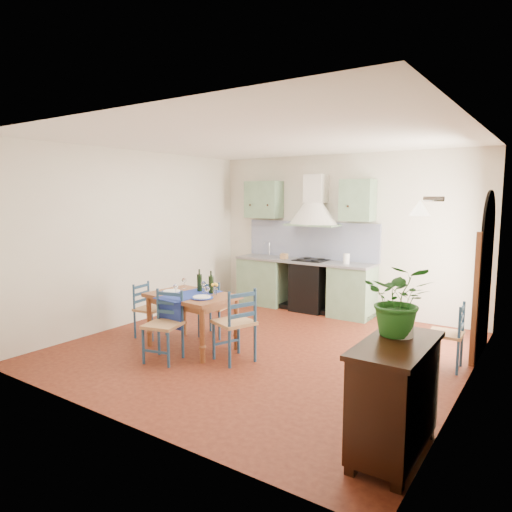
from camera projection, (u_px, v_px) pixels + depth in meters
The scene contains 13 objects.
floor at pixel (266, 348), 6.27m from camera, with size 5.00×5.00×0.00m, color #46170F.
back_wall at pixel (313, 253), 8.27m from camera, with size 5.00×0.96×2.80m.
right_wall at pixel (473, 264), 4.94m from camera, with size 0.26×5.00×2.80m.
left_wall at pixel (138, 237), 7.48m from camera, with size 0.04×5.00×2.80m, color silver.
ceiling at pixel (266, 139), 5.90m from camera, with size 5.00×5.00×0.01m, color white.
dining_table at pixel (192, 301), 6.19m from camera, with size 1.23×0.94×1.06m.
chair_near at pixel (164, 325), 5.74m from camera, with size 0.50×0.50×0.89m.
chair_far at pixel (214, 307), 6.73m from camera, with size 0.46×0.46×0.85m.
chair_left at pixel (149, 309), 6.72m from camera, with size 0.42×0.42×0.80m.
chair_right at pixel (236, 324), 5.70m from camera, with size 0.57×0.57×0.94m.
chair_spare at pixel (448, 335), 5.46m from camera, with size 0.40×0.40×0.81m.
sideboard at pixel (394, 394), 3.63m from camera, with size 0.50×1.05×0.94m.
potted_plant at pixel (400, 300), 3.70m from camera, with size 0.54×0.47×0.60m, color #1F5C1D.
Camera 1 is at (3.28, -5.08, 2.07)m, focal length 32.00 mm.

